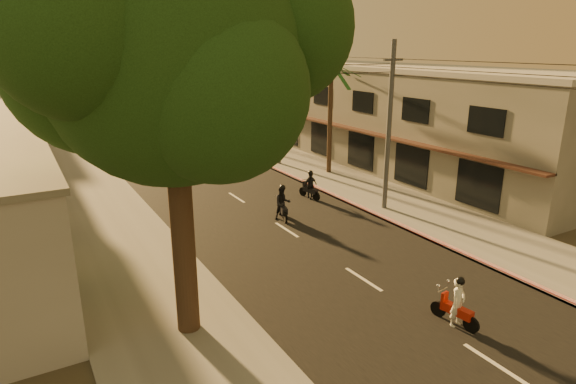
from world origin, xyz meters
name	(u,v)px	position (x,y,z in m)	size (l,w,h in m)	color
ground	(399,302)	(0.00, 0.00, 0.00)	(160.00, 160.00, 0.00)	#383023
road	(202,175)	(0.00, 20.00, 0.01)	(10.00, 140.00, 0.02)	black
sidewalk_right	(294,162)	(7.50, 20.00, 0.06)	(5.00, 140.00, 0.12)	slate
sidewalk_left	(87,190)	(-7.50, 20.00, 0.06)	(5.00, 140.00, 0.12)	slate
curb_stripe	(301,181)	(5.10, 15.00, 0.10)	(0.20, 60.00, 0.20)	#AF1213
shophouse_row	(378,113)	(13.95, 18.00, 3.65)	(8.80, 34.20, 7.30)	gray
distant_tower	(215,5)	(16.00, 56.00, 14.00)	(12.10, 12.10, 28.00)	#B7B5B2
broadleaf_tree	(183,54)	(-6.61, 2.14, 8.48)	(9.60, 8.70, 12.10)	black
palm_tree	(331,69)	(8.00, 16.00, 7.15)	(5.00, 5.00, 8.20)	black
utility_poles	(279,76)	(6.20, 20.00, 6.54)	(1.20, 48.26, 9.00)	#38383A
filler_right	(237,93)	(14.00, 45.00, 3.00)	(8.00, 14.00, 6.00)	#A7A097
scooter_red	(457,304)	(0.61, -1.98, 0.76)	(0.77, 1.76, 1.73)	black
scooter_mid_a	(282,204)	(0.59, 9.47, 0.85)	(1.21, 1.86, 1.87)	black
scooter_mid_b	(310,186)	(3.72, 11.71, 0.78)	(1.08, 1.75, 1.73)	black
scooter_far_a	(202,151)	(1.50, 23.96, 0.83)	(0.86, 1.89, 1.86)	black
scooter_far_b	(196,136)	(3.26, 30.08, 0.85)	(1.34, 1.89, 1.86)	black
parked_car	(225,150)	(3.55, 24.16, 0.68)	(2.00, 4.27, 1.35)	gray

